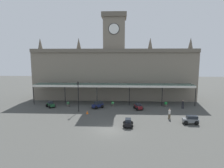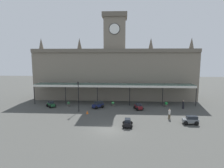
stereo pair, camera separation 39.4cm
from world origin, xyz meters
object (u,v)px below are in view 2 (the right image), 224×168
Objects in this scene: car_black_sedan at (128,123)px; planter_by_canopy at (113,104)px; car_grey_estate at (191,121)px; traffic_cone at (87,112)px; pedestrian_crossing_forecourt at (183,104)px; planter_near_kerb at (166,104)px; car_maroon_sedan at (138,107)px; planter_forecourt_centre at (69,104)px; victorian_lamppost at (78,93)px; car_navy_estate at (98,105)px; car_green_sedan at (51,105)px; pedestrian_beside_cars at (169,114)px.

car_black_sedan reaches higher than planter_by_canopy.
car_grey_estate is 3.81× the size of traffic_cone.
pedestrian_crossing_forecourt is 13.64m from planter_by_canopy.
planter_by_canopy is (-10.71, -0.20, 0.00)m from planter_near_kerb.
car_maroon_sedan is 14.04m from planter_forecourt_centre.
car_maroon_sedan and car_black_sedan have the same top height.
car_black_sedan is at bearing -39.28° from victorian_lamppost.
car_grey_estate is (9.42, 1.51, 0.06)m from car_black_sedan.
planter_near_kerb is at bearing 7.74° from car_navy_estate.
planter_near_kerb is at bearing 1.10° from planter_by_canopy.
pedestrian_crossing_forecourt is (25.83, 0.07, 0.41)m from car_green_sedan.
victorian_lamppost reaches higher than pedestrian_crossing_forecourt.
victorian_lamppost is 5.82× the size of planter_forecourt_centre.
car_grey_estate reaches higher than planter_near_kerb.
pedestrian_beside_cars reaches higher than car_green_sedan.
car_green_sedan is 7.41m from victorian_lamppost.
car_black_sedan is 0.88× the size of car_navy_estate.
car_green_sedan is at bearing 155.82° from victorian_lamppost.
pedestrian_crossing_forecourt reaches higher than planter_near_kerb.
planter_forecourt_centre is at bearing 172.78° from car_maroon_sedan.
car_navy_estate is at bearing 69.59° from traffic_cone.
victorian_lamppost is 3.82m from traffic_cone.
car_maroon_sedan is at bearing -156.87° from planter_near_kerb.
car_black_sedan is 1.25× the size of pedestrian_beside_cars.
car_green_sedan is 1.34× the size of pedestrian_beside_cars.
victorian_lamppost is at bearing -165.36° from planter_near_kerb.
car_navy_estate is at bearing 175.41° from car_maroon_sedan.
traffic_cone is (-9.20, -3.20, -0.21)m from car_maroon_sedan.
car_navy_estate is 1.42× the size of pedestrian_beside_cars.
car_black_sedan reaches higher than planter_near_kerb.
planter_near_kerb is 19.71m from planter_forecourt_centre.
pedestrian_beside_cars is (4.50, -5.34, 0.41)m from car_maroon_sedan.
car_black_sedan is at bearing -137.65° from pedestrian_crossing_forecourt.
planter_near_kerb is (8.07, 11.48, -0.01)m from car_black_sedan.
car_black_sedan is 0.94× the size of car_green_sedan.
victorian_lamppost is 7.91m from planter_by_canopy.
planter_forecourt_centre is (-6.15, 1.14, -0.07)m from car_navy_estate.
car_green_sedan reaches higher than traffic_cone.
car_green_sedan is 23.03m from planter_near_kerb.
car_maroon_sedan is 1.06× the size of car_black_sedan.
planter_near_kerb and planter_forecourt_centre have the same top height.
pedestrian_crossing_forecourt is 0.30× the size of victorian_lamppost.
car_grey_estate is 15.52m from planter_by_canopy.
car_black_sedan is at bearing -40.15° from traffic_cone.
car_maroon_sedan is 2.31× the size of planter_by_canopy.
car_grey_estate is 8.59m from pedestrian_crossing_forecourt.
pedestrian_crossing_forecourt is (10.93, 9.96, 0.41)m from car_black_sedan.
car_grey_estate is at bearing -17.16° from victorian_lamppost.
planter_near_kerb reaches higher than traffic_cone.
pedestrian_beside_cars is (-2.62, 2.16, 0.34)m from car_grey_estate.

